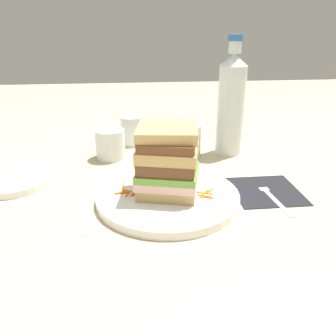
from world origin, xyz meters
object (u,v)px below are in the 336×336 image
(fork, at_px, (271,194))
(knife, at_px, (85,208))
(water_bottle, at_px, (231,104))
(juice_glass, at_px, (187,142))
(empty_tumbler_1, at_px, (132,130))
(empty_tumbler_0, at_px, (110,144))
(side_plate, at_px, (14,179))
(main_plate, at_px, (170,196))
(sandwich, at_px, (170,161))
(napkin_dark, at_px, (266,191))

(fork, relative_size, knife, 0.83)
(knife, distance_m, water_bottle, 0.47)
(juice_glass, xyz_separation_m, empty_tumbler_1, (-0.14, 0.11, 0.00))
(fork, relative_size, empty_tumbler_0, 2.16)
(juice_glass, relative_size, side_plate, 0.49)
(main_plate, bearing_deg, knife, -173.76)
(sandwich, bearing_deg, napkin_dark, 4.18)
(main_plate, xyz_separation_m, juice_glass, (0.07, 0.25, 0.03))
(sandwich, height_order, water_bottle, water_bottle)
(napkin_dark, distance_m, fork, 0.02)
(main_plate, xyz_separation_m, side_plate, (-0.34, 0.12, -0.00))
(empty_tumbler_1, distance_m, side_plate, 0.36)
(empty_tumbler_0, bearing_deg, main_plate, -62.66)
(napkin_dark, distance_m, side_plate, 0.55)
(juice_glass, relative_size, empty_tumbler_1, 1.01)
(main_plate, relative_size, empty_tumbler_1, 3.43)
(sandwich, bearing_deg, fork, -1.96)
(main_plate, bearing_deg, empty_tumbler_1, 101.17)
(main_plate, distance_m, fork, 0.21)
(fork, distance_m, empty_tumbler_1, 0.46)
(juice_glass, xyz_separation_m, water_bottle, (0.12, 0.01, 0.10))
(knife, bearing_deg, sandwich, 6.53)
(main_plate, relative_size, water_bottle, 0.94)
(napkin_dark, distance_m, juice_glass, 0.27)
(water_bottle, bearing_deg, main_plate, -126.45)
(napkin_dark, relative_size, empty_tumbler_1, 1.75)
(fork, distance_m, juice_glass, 0.29)
(water_bottle, height_order, empty_tumbler_1, water_bottle)
(sandwich, relative_size, water_bottle, 0.45)
(knife, relative_size, water_bottle, 0.66)
(water_bottle, bearing_deg, side_plate, -165.16)
(sandwich, bearing_deg, water_bottle, 53.48)
(sandwich, relative_size, side_plate, 0.80)
(fork, bearing_deg, main_plate, 178.28)
(main_plate, xyz_separation_m, napkin_dark, (0.21, 0.02, -0.01))
(main_plate, bearing_deg, fork, -1.72)
(empty_tumbler_1, bearing_deg, fork, -52.44)
(main_plate, xyz_separation_m, sandwich, (0.00, 0.00, 0.07))
(empty_tumbler_1, height_order, side_plate, empty_tumbler_1)
(main_plate, relative_size, napkin_dark, 1.96)
(fork, height_order, knife, fork)
(empty_tumbler_1, bearing_deg, knife, -104.21)
(sandwich, height_order, juice_glass, sandwich)
(main_plate, xyz_separation_m, empty_tumbler_0, (-0.13, 0.25, 0.03))
(knife, height_order, empty_tumbler_0, empty_tumbler_0)
(main_plate, relative_size, juice_glass, 3.40)
(juice_glass, xyz_separation_m, empty_tumbler_0, (-0.20, -0.00, 0.00))
(side_plate, bearing_deg, empty_tumbler_0, 32.20)
(sandwich, relative_size, empty_tumbler_1, 1.66)
(main_plate, relative_size, knife, 1.42)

